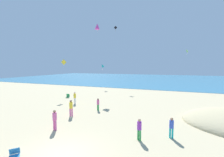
{
  "coord_description": "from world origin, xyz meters",
  "views": [
    {
      "loc": [
        5.54,
        -6.35,
        5.14
      ],
      "look_at": [
        0.0,
        8.41,
        3.84
      ],
      "focal_mm": 23.79,
      "sensor_mm": 36.0,
      "label": 1
    }
  ],
  "objects_px": {
    "beach_chair_mid_beach": "(68,96)",
    "person_0": "(139,128)",
    "kite_lime": "(187,51)",
    "beach_chair_far_right": "(14,154)",
    "person_6": "(98,103)",
    "person_3": "(55,119)",
    "person_5": "(75,97)",
    "kite_teal": "(102,66)",
    "kite_magenta": "(97,26)",
    "person_7": "(171,126)",
    "kite_yellow": "(64,62)",
    "person_2": "(71,107)",
    "kite_black": "(116,28)"
  },
  "relations": [
    {
      "from": "beach_chair_mid_beach",
      "to": "person_0",
      "type": "bearing_deg",
      "value": 32.95
    },
    {
      "from": "beach_chair_mid_beach",
      "to": "kite_lime",
      "type": "relative_size",
      "value": 0.5
    },
    {
      "from": "beach_chair_far_right",
      "to": "person_6",
      "type": "xyz_separation_m",
      "value": [
        0.42,
        9.83,
        0.59
      ]
    },
    {
      "from": "person_3",
      "to": "person_5",
      "type": "bearing_deg",
      "value": 30.91
    },
    {
      "from": "kite_teal",
      "to": "kite_magenta",
      "type": "distance_m",
      "value": 9.72
    },
    {
      "from": "kite_teal",
      "to": "kite_lime",
      "type": "relative_size",
      "value": 1.0
    },
    {
      "from": "person_0",
      "to": "beach_chair_mid_beach",
      "type": "bearing_deg",
      "value": -99.89
    },
    {
      "from": "beach_chair_mid_beach",
      "to": "person_7",
      "type": "distance_m",
      "value": 17.98
    },
    {
      "from": "kite_yellow",
      "to": "person_7",
      "type": "bearing_deg",
      "value": -28.73
    },
    {
      "from": "person_5",
      "to": "person_6",
      "type": "distance_m",
      "value": 4.55
    },
    {
      "from": "person_6",
      "to": "person_7",
      "type": "distance_m",
      "value": 8.95
    },
    {
      "from": "kite_yellow",
      "to": "kite_magenta",
      "type": "height_order",
      "value": "kite_magenta"
    },
    {
      "from": "kite_teal",
      "to": "kite_yellow",
      "type": "height_order",
      "value": "kite_yellow"
    },
    {
      "from": "kite_teal",
      "to": "kite_lime",
      "type": "bearing_deg",
      "value": 16.49
    },
    {
      "from": "person_3",
      "to": "kite_lime",
      "type": "relative_size",
      "value": 1.02
    },
    {
      "from": "person_2",
      "to": "person_3",
      "type": "height_order",
      "value": "person_2"
    },
    {
      "from": "person_2",
      "to": "kite_magenta",
      "type": "bearing_deg",
      "value": -33.53
    },
    {
      "from": "beach_chair_mid_beach",
      "to": "kite_yellow",
      "type": "xyz_separation_m",
      "value": [
        -0.71,
        0.1,
        5.55
      ]
    },
    {
      "from": "person_6",
      "to": "kite_black",
      "type": "bearing_deg",
      "value": -146.51
    },
    {
      "from": "beach_chair_far_right",
      "to": "person_5",
      "type": "height_order",
      "value": "person_5"
    },
    {
      "from": "person_6",
      "to": "kite_lime",
      "type": "height_order",
      "value": "kite_lime"
    },
    {
      "from": "beach_chair_far_right",
      "to": "person_7",
      "type": "height_order",
      "value": "person_7"
    },
    {
      "from": "person_2",
      "to": "person_6",
      "type": "distance_m",
      "value": 3.32
    },
    {
      "from": "person_7",
      "to": "kite_yellow",
      "type": "xyz_separation_m",
      "value": [
        -16.34,
        8.96,
        4.93
      ]
    },
    {
      "from": "person_2",
      "to": "person_7",
      "type": "relative_size",
      "value": 1.13
    },
    {
      "from": "person_6",
      "to": "kite_magenta",
      "type": "bearing_deg",
      "value": -133.9
    },
    {
      "from": "kite_black",
      "to": "person_3",
      "type": "bearing_deg",
      "value": -81.4
    },
    {
      "from": "beach_chair_mid_beach",
      "to": "kite_teal",
      "type": "relative_size",
      "value": 0.5
    },
    {
      "from": "person_5",
      "to": "person_6",
      "type": "xyz_separation_m",
      "value": [
        4.27,
        -1.55,
        -0.13
      ]
    },
    {
      "from": "kite_yellow",
      "to": "person_2",
      "type": "bearing_deg",
      "value": -48.11
    },
    {
      "from": "person_6",
      "to": "person_3",
      "type": "bearing_deg",
      "value": 11.57
    },
    {
      "from": "person_0",
      "to": "person_6",
      "type": "height_order",
      "value": "person_0"
    },
    {
      "from": "person_7",
      "to": "kite_teal",
      "type": "distance_m",
      "value": 25.14
    },
    {
      "from": "person_0",
      "to": "person_6",
      "type": "distance_m",
      "value": 7.88
    },
    {
      "from": "beach_chair_far_right",
      "to": "person_3",
      "type": "relative_size",
      "value": 0.46
    },
    {
      "from": "person_3",
      "to": "kite_magenta",
      "type": "distance_m",
      "value": 19.59
    },
    {
      "from": "beach_chair_mid_beach",
      "to": "kite_yellow",
      "type": "height_order",
      "value": "kite_yellow"
    },
    {
      "from": "beach_chair_mid_beach",
      "to": "person_3",
      "type": "bearing_deg",
      "value": 11.98
    },
    {
      "from": "beach_chair_mid_beach",
      "to": "kite_teal",
      "type": "height_order",
      "value": "kite_teal"
    },
    {
      "from": "person_6",
      "to": "kite_lime",
      "type": "relative_size",
      "value": 0.87
    },
    {
      "from": "beach_chair_mid_beach",
      "to": "kite_black",
      "type": "relative_size",
      "value": 0.64
    },
    {
      "from": "person_3",
      "to": "beach_chair_mid_beach",
      "type": "bearing_deg",
      "value": 39.74
    },
    {
      "from": "person_0",
      "to": "kite_lime",
      "type": "height_order",
      "value": "kite_lime"
    },
    {
      "from": "kite_black",
      "to": "kite_yellow",
      "type": "bearing_deg",
      "value": -103.24
    },
    {
      "from": "person_3",
      "to": "kite_black",
      "type": "xyz_separation_m",
      "value": [
        -3.96,
        26.17,
        13.7
      ]
    },
    {
      "from": "beach_chair_far_right",
      "to": "kite_yellow",
      "type": "xyz_separation_m",
      "value": [
        -8.04,
        14.54,
        5.57
      ]
    },
    {
      "from": "beach_chair_far_right",
      "to": "person_7",
      "type": "xyz_separation_m",
      "value": [
        8.3,
        5.58,
        0.64
      ]
    },
    {
      "from": "beach_chair_far_right",
      "to": "kite_teal",
      "type": "height_order",
      "value": "kite_teal"
    },
    {
      "from": "person_7",
      "to": "kite_magenta",
      "type": "distance_m",
      "value": 21.78
    },
    {
      "from": "kite_teal",
      "to": "kite_lime",
      "type": "distance_m",
      "value": 18.93
    }
  ]
}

